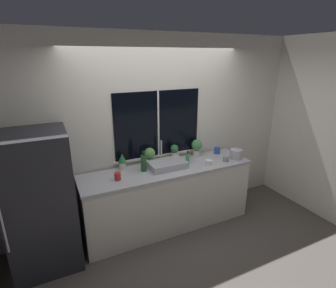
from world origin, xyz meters
name	(u,v)px	position (x,y,z in m)	size (l,w,h in m)	color
ground_plane	(177,236)	(0.00, 0.00, 0.00)	(14.00, 14.00, 0.00)	#4C4742
wall_back	(157,131)	(0.00, 0.67, 1.35)	(8.00, 0.09, 2.70)	silver
wall_right	(242,109)	(2.27, 1.50, 1.35)	(0.06, 7.00, 2.70)	silver
counter	(168,197)	(0.00, 0.30, 0.46)	(2.43, 0.62, 0.92)	silver
refrigerator	(41,202)	(-1.63, 0.26, 0.82)	(0.72, 0.71, 1.64)	#232328
sink	(167,164)	(-0.01, 0.32, 0.96)	(0.51, 0.38, 0.34)	#ADADB2
potted_plant_far_left	(122,161)	(-0.58, 0.53, 1.04)	(0.11, 0.11, 0.23)	silver
potted_plant_center_left	(150,155)	(-0.18, 0.53, 1.06)	(0.16, 0.16, 0.25)	silver
potted_plant_center_right	(174,152)	(0.21, 0.53, 1.04)	(0.12, 0.12, 0.24)	silver
potted_plant_far_right	(197,147)	(0.60, 0.53, 1.07)	(0.16, 0.16, 0.26)	silver
soap_bottle	(188,158)	(0.31, 0.32, 1.00)	(0.05, 0.05, 0.19)	#519E5B
bottle_tall	(144,163)	(-0.34, 0.35, 1.04)	(0.08, 0.08, 0.29)	#235128
mug_red	(118,176)	(-0.73, 0.24, 0.97)	(0.08, 0.08, 0.10)	#B72D28
mug_grey	(226,159)	(0.87, 0.15, 0.96)	(0.08, 0.08, 0.08)	gray
mug_white	(208,163)	(0.56, 0.14, 0.96)	(0.09, 0.09, 0.08)	white
mug_blue	(217,150)	(0.95, 0.48, 0.97)	(0.10, 0.10, 0.10)	#3351AD
kettle	(236,154)	(1.07, 0.18, 0.99)	(0.18, 0.18, 0.16)	#B2B2B7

